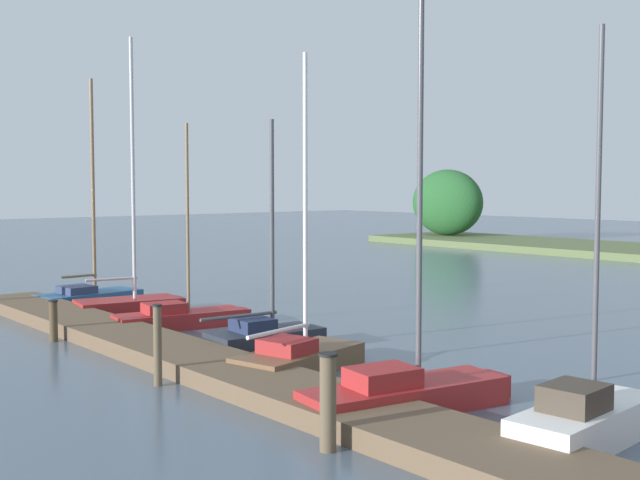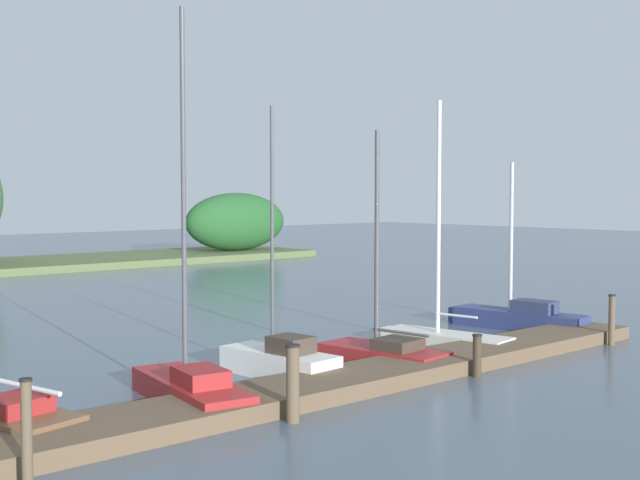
# 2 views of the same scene
# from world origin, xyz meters

# --- Properties ---
(dock_pier) EXTENTS (30.34, 1.80, 0.35)m
(dock_pier) POSITION_xyz_m (0.00, 9.06, 0.17)
(dock_pier) COLOR brown
(dock_pier) RESTS_ON ground
(sailboat_0) EXTENTS (1.65, 3.54, 7.27)m
(sailboat_0) POSITION_xyz_m (-13.83, 11.27, 0.38)
(sailboat_0) COLOR #285684
(sailboat_0) RESTS_ON ground
(sailboat_1) EXTENTS (1.87, 3.32, 8.20)m
(sailboat_1) POSITION_xyz_m (-11.09, 11.38, 0.41)
(sailboat_1) COLOR maroon
(sailboat_1) RESTS_ON ground
(sailboat_2) EXTENTS (1.62, 3.83, 5.51)m
(sailboat_2) POSITION_xyz_m (-8.01, 11.36, 0.30)
(sailboat_2) COLOR maroon
(sailboat_2) RESTS_ON ground
(sailboat_3) EXTENTS (1.40, 3.24, 5.37)m
(sailboat_3) POSITION_xyz_m (-4.14, 11.40, 0.35)
(sailboat_3) COLOR #232833
(sailboat_3) RESTS_ON ground
(sailboat_4) EXTENTS (1.92, 3.37, 6.56)m
(sailboat_4) POSITION_xyz_m (-1.98, 10.71, 0.35)
(sailboat_4) COLOR brown
(sailboat_4) RESTS_ON ground
(sailboat_5) EXTENTS (1.67, 4.09, 7.87)m
(sailboat_5) POSITION_xyz_m (1.58, 10.27, 0.40)
(sailboat_5) COLOR maroon
(sailboat_5) RESTS_ON ground
(sailboat_6) EXTENTS (1.33, 3.28, 6.20)m
(sailboat_6) POSITION_xyz_m (4.48, 11.10, 0.40)
(sailboat_6) COLOR white
(sailboat_6) RESTS_ON ground
(mooring_piling_1) EXTENTS (0.23, 0.23, 1.03)m
(mooring_piling_1) POSITION_xyz_m (-8.28, 7.89, 0.52)
(mooring_piling_1) COLOR #4C3D28
(mooring_piling_1) RESTS_ON ground
(mooring_piling_2) EXTENTS (0.18, 0.18, 1.58)m
(mooring_piling_2) POSITION_xyz_m (-2.70, 7.77, 0.80)
(mooring_piling_2) COLOR brown
(mooring_piling_2) RESTS_ON ground
(mooring_piling_3) EXTENTS (0.28, 0.28, 1.44)m
(mooring_piling_3) POSITION_xyz_m (2.28, 7.86, 0.73)
(mooring_piling_3) COLOR brown
(mooring_piling_3) RESTS_ON ground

